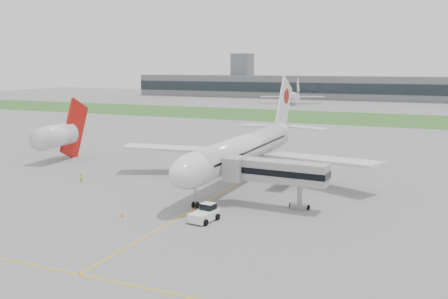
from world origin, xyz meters
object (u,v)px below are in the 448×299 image
at_px(jet_bridge, 273,172).
at_px(pushback_tug, 205,213).
at_px(airliner, 246,148).
at_px(neighbor_aircraft, 58,135).
at_px(ground_crew_near, 207,214).

bearing_deg(jet_bridge, pushback_tug, -117.95).
bearing_deg(airliner, neighbor_aircraft, 179.28).
height_order(pushback_tug, jet_bridge, jet_bridge).
distance_m(pushback_tug, jet_bridge, 12.25).
xyz_separation_m(airliner, jet_bridge, (9.74, -14.76, -0.57)).
bearing_deg(jet_bridge, airliner, 126.47).
bearing_deg(neighbor_aircraft, ground_crew_near, -34.65).
bearing_deg(airliner, ground_crew_near, -80.82).
height_order(airliner, neighbor_aircraft, airliner).
xyz_separation_m(jet_bridge, ground_crew_near, (-5.80, -9.60, -4.24)).
distance_m(pushback_tug, neighbor_aircraft, 53.11).
distance_m(airliner, jet_bridge, 17.69).
distance_m(ground_crew_near, neighbor_aircraft, 53.10).
bearing_deg(airliner, jet_bridge, -56.58).
bearing_deg(jet_bridge, ground_crew_near, -118.11).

